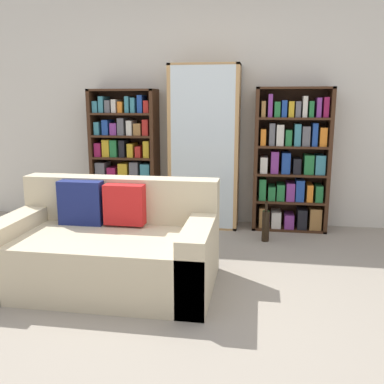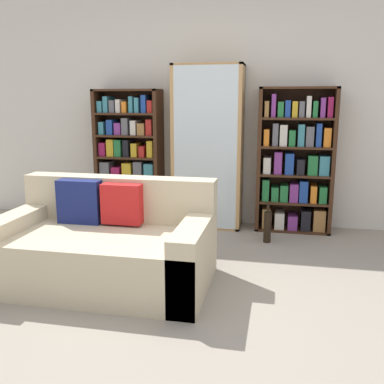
# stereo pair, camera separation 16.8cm
# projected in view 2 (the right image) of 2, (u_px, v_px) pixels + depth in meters

# --- Properties ---
(ground_plane) EXTENTS (16.00, 16.00, 0.00)m
(ground_plane) POSITION_uv_depth(u_px,v_px,m) (165.00, 312.00, 2.92)
(ground_plane) COLOR gray
(wall_back) EXTENTS (6.27, 0.06, 2.70)m
(wall_back) POSITION_uv_depth(u_px,v_px,m) (217.00, 107.00, 4.89)
(wall_back) COLOR silver
(wall_back) RESTS_ON ground
(couch) EXTENTS (1.64, 0.94, 0.79)m
(couch) POSITION_uv_depth(u_px,v_px,m) (106.00, 247.00, 3.37)
(couch) COLOR beige
(couch) RESTS_ON ground
(bookshelf_left) EXTENTS (0.76, 0.32, 1.54)m
(bookshelf_left) POSITION_uv_depth(u_px,v_px,m) (130.00, 159.00, 5.01)
(bookshelf_left) COLOR #3D2314
(bookshelf_left) RESTS_ON ground
(display_cabinet) EXTENTS (0.77, 0.36, 1.80)m
(display_cabinet) POSITION_uv_depth(u_px,v_px,m) (208.00, 148.00, 4.78)
(display_cabinet) COLOR tan
(display_cabinet) RESTS_ON ground
(bookshelf_right) EXTENTS (0.81, 0.32, 1.56)m
(bookshelf_right) POSITION_uv_depth(u_px,v_px,m) (296.00, 163.00, 4.64)
(bookshelf_right) COLOR #3D2314
(bookshelf_right) RESTS_ON ground
(wine_bottle) EXTENTS (0.08, 0.08, 0.41)m
(wine_bottle) POSITION_uv_depth(u_px,v_px,m) (267.00, 226.00, 4.33)
(wine_bottle) COLOR black
(wine_bottle) RESTS_ON ground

